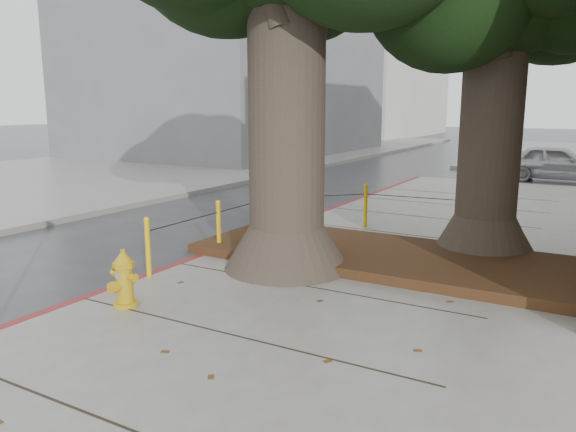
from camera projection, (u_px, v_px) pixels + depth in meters
name	position (u px, v px, depth m)	size (l,w,h in m)	color
ground	(196.00, 338.00, 6.78)	(140.00, 140.00, 0.00)	#28282B
sidewalk_opposite	(80.00, 175.00, 22.13)	(14.00, 60.00, 0.15)	slate
curb_red	(198.00, 261.00, 9.87)	(0.14, 26.00, 0.16)	maroon
planter_bed	(382.00, 256.00, 9.61)	(6.40, 2.60, 0.16)	black
building_far_grey	(233.00, 47.00, 31.66)	(12.00, 16.00, 12.00)	slate
building_far_white	(360.00, 53.00, 51.90)	(12.00, 18.00, 15.00)	silver
bollard_ring	(305.00, 216.00, 10.79)	(3.79, 5.39, 0.95)	yellow
fire_hydrant	(124.00, 279.00, 7.35)	(0.41, 0.38, 0.78)	gold
car_silver	(557.00, 163.00, 20.64)	(1.58, 3.93, 1.34)	#B4B5BA
car_dark	(235.00, 146.00, 29.11)	(1.85, 4.56, 1.32)	black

